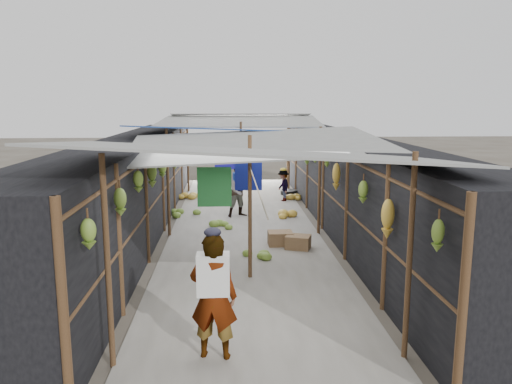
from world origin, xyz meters
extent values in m
plane|color=#6B6356|center=(0.00, 0.00, 0.00)|extent=(80.00, 80.00, 0.00)
cube|color=#9E998E|center=(0.00, 6.50, 0.01)|extent=(3.60, 16.00, 0.02)
cube|color=black|center=(-2.70, 6.50, 1.15)|extent=(1.40, 15.00, 2.30)
cube|color=black|center=(2.70, 6.50, 1.15)|extent=(1.40, 15.00, 2.30)
cube|color=#956E4B|center=(1.12, 4.74, 0.15)|extent=(0.62, 0.56, 0.31)
cube|color=#956E4B|center=(0.76, 5.03, 0.16)|extent=(0.54, 0.44, 0.32)
cube|color=#956E4B|center=(-0.86, 11.69, 0.15)|extent=(0.57, 0.51, 0.30)
cylinder|color=black|center=(1.70, 11.16, 0.08)|extent=(0.57, 0.57, 0.17)
imported|color=white|center=(-0.57, 0.15, 0.81)|extent=(0.65, 0.48, 1.62)
imported|color=#1F3B9E|center=(-0.06, 7.95, 0.74)|extent=(0.88, 0.79, 1.48)
imported|color=#433D3A|center=(1.38, 10.05, 0.52)|extent=(0.52, 0.74, 1.03)
cylinder|color=brown|center=(-1.80, 0.00, 1.30)|extent=(0.07, 0.07, 2.60)
cylinder|color=brown|center=(1.80, 0.00, 1.30)|extent=(0.07, 0.07, 2.60)
cylinder|color=brown|center=(0.00, 3.00, 1.30)|extent=(0.07, 0.07, 2.60)
cylinder|color=brown|center=(-1.80, 6.00, 1.30)|extent=(0.07, 0.07, 2.60)
cylinder|color=brown|center=(1.80, 6.00, 1.30)|extent=(0.07, 0.07, 2.60)
cylinder|color=brown|center=(0.00, 9.00, 1.30)|extent=(0.07, 0.07, 2.60)
cylinder|color=brown|center=(-1.80, 12.00, 1.30)|extent=(0.07, 0.07, 2.60)
cylinder|color=brown|center=(1.80, 12.00, 1.30)|extent=(0.07, 0.07, 2.60)
cube|color=gray|center=(0.00, 1.00, 2.50)|extent=(5.21, 3.19, 0.52)
cube|color=gray|center=(0.20, 4.20, 2.35)|extent=(5.23, 3.73, 0.50)
cube|color=navy|center=(-0.10, 7.50, 2.45)|extent=(5.40, 3.60, 0.41)
cube|color=gray|center=(0.00, 10.80, 2.55)|extent=(5.37, 3.66, 0.27)
cube|color=gray|center=(0.10, 13.20, 2.65)|extent=(5.00, 1.99, 0.24)
cylinder|color=brown|center=(-2.00, 6.50, 2.05)|extent=(0.06, 15.00, 0.06)
cylinder|color=brown|center=(2.00, 6.50, 2.05)|extent=(0.06, 15.00, 0.06)
cylinder|color=gray|center=(0.00, 6.50, 2.05)|extent=(0.02, 15.00, 0.02)
cube|color=silver|center=(0.59, 8.79, 1.77)|extent=(0.60, 0.03, 0.55)
cube|color=#22519C|center=(-0.67, 10.88, 1.75)|extent=(0.65, 0.03, 0.60)
cube|color=#1F1AAA|center=(-0.38, 7.17, 1.75)|extent=(0.70, 0.03, 0.60)
cube|color=#1A28AF|center=(0.03, 4.29, 1.72)|extent=(0.55, 0.03, 0.65)
cube|color=#22682F|center=(-0.62, 2.96, 1.70)|extent=(0.60, 0.03, 0.70)
ellipsoid|color=olive|center=(-1.88, -0.41, 1.77)|extent=(0.17, 0.14, 0.35)
ellipsoid|color=olive|center=(-1.88, 1.19, 1.80)|extent=(0.18, 0.15, 0.40)
ellipsoid|color=olive|center=(-1.88, 2.63, 1.86)|extent=(0.17, 0.15, 0.38)
ellipsoid|color=olive|center=(-1.88, 4.13, 1.76)|extent=(0.19, 0.16, 0.54)
ellipsoid|color=olive|center=(-1.88, 5.67, 1.65)|extent=(0.19, 0.16, 0.38)
ellipsoid|color=olive|center=(-1.88, 7.62, 1.84)|extent=(0.15, 0.12, 0.38)
ellipsoid|color=olive|center=(-1.88, 8.40, 1.56)|extent=(0.19, 0.16, 0.55)
ellipsoid|color=olive|center=(-1.88, 10.31, 1.64)|extent=(0.19, 0.17, 0.42)
ellipsoid|color=gold|center=(-1.88, 11.73, 1.61)|extent=(0.19, 0.16, 0.52)
ellipsoid|color=gold|center=(-1.88, 13.28, 1.63)|extent=(0.16, 0.13, 0.50)
ellipsoid|color=olive|center=(1.88, -0.57, 1.74)|extent=(0.14, 0.12, 0.37)
ellipsoid|color=gold|center=(1.88, 1.12, 1.53)|extent=(0.19, 0.16, 0.59)
ellipsoid|color=olive|center=(1.88, 2.44, 1.68)|extent=(0.17, 0.14, 0.40)
ellipsoid|color=gold|center=(1.88, 4.53, 1.62)|extent=(0.17, 0.14, 0.59)
ellipsoid|color=olive|center=(1.88, 5.56, 1.86)|extent=(0.15, 0.13, 0.36)
ellipsoid|color=olive|center=(1.88, 7.11, 1.79)|extent=(0.16, 0.14, 0.40)
ellipsoid|color=olive|center=(1.88, 8.43, 1.59)|extent=(0.16, 0.14, 0.41)
ellipsoid|color=olive|center=(1.88, 10.27, 1.86)|extent=(0.19, 0.16, 0.35)
ellipsoid|color=gold|center=(1.88, 12.01, 1.80)|extent=(0.15, 0.13, 0.47)
ellipsoid|color=olive|center=(1.88, 13.52, 1.72)|extent=(0.16, 0.14, 0.36)
ellipsoid|color=gold|center=(1.17, 7.72, 0.12)|extent=(0.48, 0.41, 0.24)
ellipsoid|color=gold|center=(-1.70, 10.46, 0.17)|extent=(0.66, 0.56, 0.33)
ellipsoid|color=gold|center=(1.70, 10.25, 0.13)|extent=(0.52, 0.44, 0.26)
ellipsoid|color=olive|center=(-0.62, 6.70, 0.12)|extent=(0.48, 0.41, 0.24)
ellipsoid|color=olive|center=(-1.62, 8.13, 0.17)|extent=(0.68, 0.58, 0.34)
ellipsoid|color=olive|center=(0.31, 4.27, 0.15)|extent=(0.62, 0.52, 0.31)
camera|label=1|loc=(-0.38, -5.67, 3.17)|focal=35.00mm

